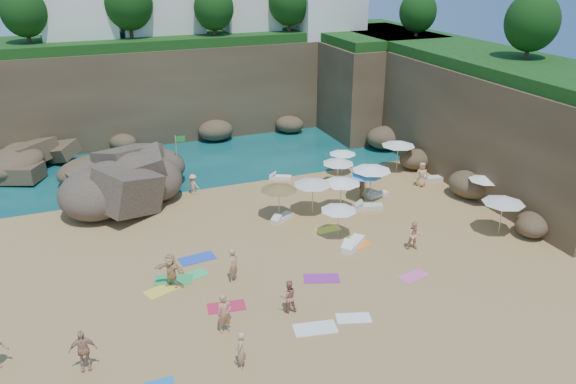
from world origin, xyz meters
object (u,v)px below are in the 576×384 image
object	(u,v)px
parasol_1	(343,152)
person_stand_6	(241,350)
parasol_2	(372,168)
person_stand_5	(122,186)
person_stand_0	(234,265)
person_stand_1	(288,296)
flag_pole	(178,153)
person_stand_4	(422,174)
parasol_0	(313,182)
rock_outcrop	(126,204)
lounger_0	(282,218)
person_stand_2	(193,184)
person_stand_3	(362,187)

from	to	relation	value
parasol_1	person_stand_6	xyz separation A→B (m)	(-13.42, -17.78, -0.93)
parasol_2	person_stand_5	world-z (taller)	parasol_2
person_stand_0	person_stand_1	xyz separation A→B (m)	(1.62, -3.46, -0.11)
person_stand_0	person_stand_5	distance (m)	13.93
person_stand_0	person_stand_5	world-z (taller)	person_stand_0
flag_pole	person_stand_5	size ratio (longest dim) A/B	2.52
parasol_1	parasol_2	size ratio (longest dim) A/B	0.78
person_stand_4	person_stand_6	distance (m)	22.27
parasol_0	person_stand_1	size ratio (longest dim) A/B	1.53
person_stand_0	person_stand_4	xyz separation A→B (m)	(16.10, 7.25, -0.04)
parasol_0	person_stand_4	world-z (taller)	parasol_0
rock_outcrop	person_stand_1	xyz separation A→B (m)	(5.68, -15.34, 0.82)
parasol_1	rock_outcrop	bearing A→B (deg)	178.49
lounger_0	person_stand_2	distance (m)	7.41
lounger_0	person_stand_4	distance (m)	11.39
person_stand_1	lounger_0	bearing A→B (deg)	-104.39
lounger_0	person_stand_2	bearing A→B (deg)	93.48
parasol_0	person_stand_4	distance (m)	9.26
parasol_2	person_stand_3	world-z (taller)	parasol_2
person_stand_3	lounger_0	bearing A→B (deg)	119.64
rock_outcrop	parasol_1	size ratio (longest dim) A/B	4.08
person_stand_2	person_stand_4	size ratio (longest dim) A/B	0.82
lounger_0	person_stand_0	distance (m)	7.57
flag_pole	person_stand_1	size ratio (longest dim) A/B	2.24
person_stand_0	person_stand_4	bearing A→B (deg)	-18.49
parasol_0	person_stand_3	bearing A→B (deg)	11.25
rock_outcrop	person_stand_0	world-z (taller)	person_stand_0
person_stand_3	flag_pole	bearing A→B (deg)	76.76
parasol_0	parasol_2	world-z (taller)	parasol_2
parasol_2	person_stand_1	distance (m)	14.22
rock_outcrop	person_stand_5	distance (m)	1.61
lounger_0	person_stand_3	world-z (taller)	person_stand_3
parasol_2	parasol_0	bearing A→B (deg)	-172.47
flag_pole	person_stand_4	xyz separation A→B (m)	(16.01, -6.78, -1.45)
parasol_1	person_stand_1	bearing A→B (deg)	-124.47
rock_outcrop	person_stand_0	distance (m)	12.58
parasol_2	person_stand_2	xyz separation A→B (m)	(-11.02, 5.20, -1.54)
lounger_0	flag_pole	bearing A→B (deg)	87.95
person_stand_3	person_stand_2	bearing A→B (deg)	84.75
flag_pole	person_stand_1	bearing A→B (deg)	-84.98
parasol_1	person_stand_6	distance (m)	22.30
lounger_0	person_stand_3	bearing A→B (deg)	-22.52
parasol_1	parasol_0	bearing A→B (deg)	-131.61
parasol_0	person_stand_3	xyz separation A→B (m)	(4.02, 0.80, -1.29)
person_stand_2	lounger_0	bearing A→B (deg)	179.64
person_stand_0	lounger_0	bearing A→B (deg)	7.30
parasol_1	person_stand_0	bearing A→B (deg)	-136.00
person_stand_6	flag_pole	bearing A→B (deg)	-159.43
person_stand_0	person_stand_3	bearing A→B (deg)	-11.12
parasol_2	person_stand_0	size ratio (longest dim) A/B	1.41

